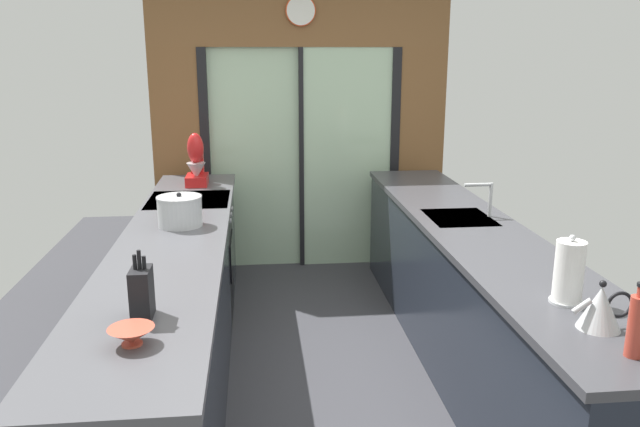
{
  "coord_description": "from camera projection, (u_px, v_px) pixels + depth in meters",
  "views": [
    {
      "loc": [
        -0.42,
        -3.29,
        1.97
      ],
      "look_at": [
        -0.02,
        0.61,
        0.96
      ],
      "focal_mm": 35.37,
      "sensor_mm": 36.0,
      "label": 1
    }
  ],
  "objects": [
    {
      "name": "ground_plane",
      "position": [
        322.0,
        351.0,
        4.28
      ],
      "size": [
        5.04,
        7.6,
        0.02
      ],
      "primitive_type": "cube",
      "color": "#38383D"
    },
    {
      "name": "back_wall_unit",
      "position": [
        301.0,
        102.0,
        5.63
      ],
      "size": [
        2.64,
        0.12,
        2.7
      ],
      "color": "brown",
      "rests_on": "ground_plane"
    },
    {
      "name": "left_counter_run",
      "position": [
        174.0,
        321.0,
        3.62
      ],
      "size": [
        0.62,
        3.8,
        0.92
      ],
      "color": "#1E232D",
      "rests_on": "ground_plane"
    },
    {
      "name": "right_counter_run",
      "position": [
        471.0,
        297.0,
        3.96
      ],
      "size": [
        0.62,
        3.8,
        0.92
      ],
      "color": "#1E232D",
      "rests_on": "ground_plane"
    },
    {
      "name": "sink_faucet",
      "position": [
        485.0,
        194.0,
        4.07
      ],
      "size": [
        0.19,
        0.02,
        0.22
      ],
      "color": "#B7BABC",
      "rests_on": "right_counter_run"
    },
    {
      "name": "oven_range",
      "position": [
        192.0,
        260.0,
        4.7
      ],
      "size": [
        0.6,
        0.6,
        0.92
      ],
      "color": "black",
      "rests_on": "ground_plane"
    },
    {
      "name": "mixing_bowl",
      "position": [
        132.0,
        335.0,
        2.31
      ],
      "size": [
        0.17,
        0.17,
        0.07
      ],
      "color": "#BC4C38",
      "rests_on": "left_counter_run"
    },
    {
      "name": "knife_block",
      "position": [
        142.0,
        293.0,
        2.53
      ],
      "size": [
        0.08,
        0.14,
        0.28
      ],
      "color": "black",
      "rests_on": "left_counter_run"
    },
    {
      "name": "stand_mixer",
      "position": [
        196.0,
        165.0,
        5.04
      ],
      "size": [
        0.17,
        0.27,
        0.42
      ],
      "color": "red",
      "rests_on": "left_counter_run"
    },
    {
      "name": "stock_pot",
      "position": [
        180.0,
        211.0,
        3.87
      ],
      "size": [
        0.28,
        0.28,
        0.21
      ],
      "color": "#B7BABC",
      "rests_on": "left_counter_run"
    },
    {
      "name": "kettle",
      "position": [
        601.0,
        307.0,
        2.43
      ],
      "size": [
        0.25,
        0.17,
        0.2
      ],
      "color": "#B7BABC",
      "rests_on": "right_counter_run"
    },
    {
      "name": "soap_bottle",
      "position": [
        637.0,
        325.0,
        2.2
      ],
      "size": [
        0.06,
        0.06,
        0.28
      ],
      "color": "#B23D2D",
      "rests_on": "right_counter_run"
    },
    {
      "name": "paper_towel_roll",
      "position": [
        569.0,
        273.0,
        2.67
      ],
      "size": [
        0.14,
        0.14,
        0.3
      ],
      "color": "#B7BABC",
      "rests_on": "right_counter_run"
    }
  ]
}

